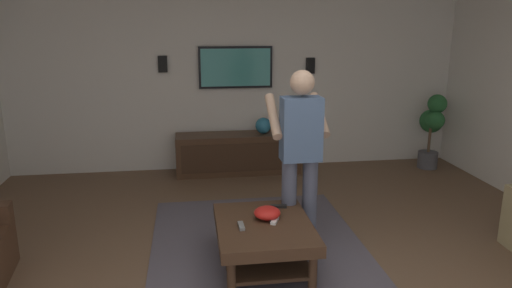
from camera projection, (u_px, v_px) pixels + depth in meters
name	position (u px, v px, depth m)	size (l,w,h in m)	color
wall_back_tv	(237.00, 72.00, 6.62)	(0.10, 6.47, 2.73)	silver
area_rug	(260.00, 254.00, 4.30)	(2.76, 1.97, 0.01)	#514C56
coffee_table	(264.00, 234.00, 4.04)	(1.00, 0.80, 0.40)	#422B1C
media_console	(238.00, 153.00, 6.57)	(0.45, 1.70, 0.55)	#422B1C
tv	(236.00, 67.00, 6.51)	(0.05, 1.01, 0.57)	black
person_standing	(300.00, 147.00, 4.34)	(0.54, 0.54, 1.64)	#4C5166
potted_plant_tall	(433.00, 125.00, 6.74)	(0.47, 0.37, 1.06)	#4C4C51
bowl	(267.00, 213.00, 4.09)	(0.23, 0.23, 0.10)	red
remote_white	(274.00, 220.00, 4.03)	(0.15, 0.04, 0.02)	white
remote_black	(279.00, 206.00, 4.34)	(0.15, 0.04, 0.02)	black
remote_grey	(241.00, 226.00, 3.92)	(0.15, 0.04, 0.02)	slate
vase_round	(263.00, 126.00, 6.51)	(0.22, 0.22, 0.22)	teal
wall_speaker_left	(310.00, 66.00, 6.66)	(0.06, 0.12, 0.22)	black
wall_speaker_right	(163.00, 64.00, 6.37)	(0.06, 0.12, 0.22)	black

